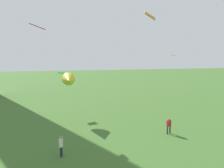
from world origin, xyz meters
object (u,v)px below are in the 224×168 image
Objects in this scene: person_2 at (61,145)px; kite_flying_2 at (69,80)px; person_0 at (169,125)px; kite_flying_6 at (173,55)px; kite_flying_1 at (62,73)px; kite_flying_0 at (150,16)px; kite_flying_4 at (37,26)px.

kite_flying_2 reaches higher than person_2.
kite_flying_6 is at bearing 42.18° from person_0.
person_2 is 14.21m from kite_flying_1.
person_0 is 10.63m from person_2.
kite_flying_6 is at bearing 164.19° from kite_flying_0.
kite_flying_4 reaches higher than person_2.
kite_flying_6 reaches higher than person_2.
kite_flying_1 is 0.62× the size of kite_flying_4.
person_0 is 18.34m from kite_flying_4.
kite_flying_6 is (19.02, 2.01, -3.29)m from kite_flying_4.
kite_flying_6 is (15.68, 3.86, 2.87)m from kite_flying_2.
kite_flying_4 reaches higher than kite_flying_2.
person_0 is 0.98× the size of kite_flying_0.
kite_flying_4 is at bearing -167.84° from kite_flying_6.
kite_flying_0 is (8.00, 1.99, 10.23)m from person_2.
kite_flying_2 is 16.40m from kite_flying_6.
kite_flying_6 is (8.89, 10.98, -3.40)m from kite_flying_0.
kite_flying_2 is at bearing -113.15° from kite_flying_0.
kite_flying_0 is 1.36× the size of kite_flying_1.
person_0 is 14.31m from kite_flying_6.
kite_flying_2 is at bearing 126.51° from person_0.
kite_flying_4 is at bearing -141.97° from kite_flying_1.
person_2 is (-10.39, -2.23, 0.03)m from person_0.
kite_flying_4 is 2.13× the size of kite_flying_6.
kite_flying_0 reaches higher than person_0.
kite_flying_2 is at bearing -160.04° from kite_flying_6.
kite_flying_0 is at bearing -43.84° from kite_flying_2.
person_0 is at bearing 118.86° from kite_flying_0.
person_2 is at bearing -99.30° from kite_flying_4.
person_2 is 15.08m from kite_flying_4.
kite_flying_1 is 16.46m from kite_flying_6.
person_0 is 1.77× the size of kite_flying_6.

